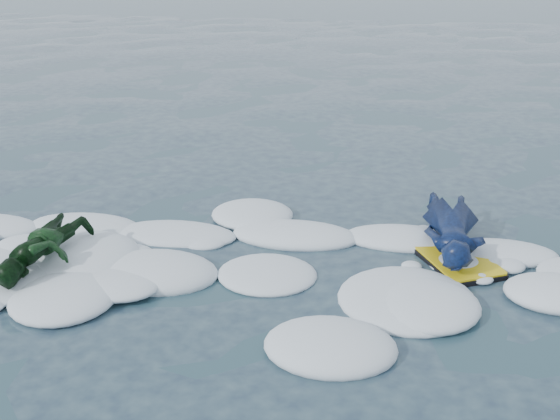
{
  "coord_description": "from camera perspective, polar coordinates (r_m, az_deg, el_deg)",
  "views": [
    {
      "loc": [
        2.26,
        -5.48,
        3.28
      ],
      "look_at": [
        1.12,
        1.6,
        0.35
      ],
      "focal_mm": 45.0,
      "sensor_mm": 36.0,
      "label": 1
    }
  ],
  "objects": [
    {
      "name": "foam_band",
      "position": [
        7.64,
        -9.06,
        -3.51
      ],
      "size": [
        12.0,
        3.1,
        0.3
      ],
      "primitive_type": null,
      "color": "white",
      "rests_on": "ground"
    },
    {
      "name": "prone_child_unit",
      "position": [
        7.33,
        -18.59,
        -3.42
      ],
      "size": [
        0.8,
        1.34,
        0.49
      ],
      "rotation": [
        0.0,
        0.0,
        1.22
      ],
      "color": "black",
      "rests_on": "ground"
    },
    {
      "name": "prone_woman_unit",
      "position": [
        7.7,
        13.86,
        -1.77
      ],
      "size": [
        1.08,
        1.77,
        0.45
      ],
      "rotation": [
        0.0,
        0.0,
        2.03
      ],
      "color": "black",
      "rests_on": "ground"
    },
    {
      "name": "ground",
      "position": [
        6.78,
        -11.7,
        -7.24
      ],
      "size": [
        120.0,
        120.0,
        0.0
      ],
      "primitive_type": "plane",
      "color": "#19303C",
      "rests_on": "ground"
    }
  ]
}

